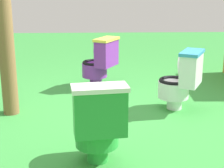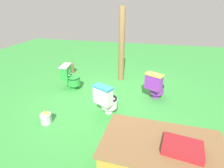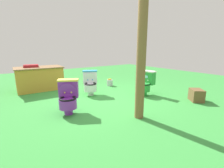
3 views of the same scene
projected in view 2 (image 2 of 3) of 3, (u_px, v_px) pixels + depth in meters
ground at (110, 97)px, 4.69m from camera, size 14.00×14.00×0.00m
toilet_white at (106, 99)px, 3.85m from camera, size 0.58×0.62×0.73m
toilet_green at (70, 77)px, 5.00m from camera, size 0.54×0.46×0.73m
toilet_purple at (155, 86)px, 4.48m from camera, size 0.59×0.63×0.73m
vendor_table at (159, 165)px, 2.27m from camera, size 1.50×0.92×0.85m
wooden_post at (122, 46)px, 5.32m from camera, size 0.18×0.18×2.21m
small_crate at (68, 68)px, 6.27m from camera, size 0.47×0.48×0.32m
lemon_bucket at (46, 118)px, 3.65m from camera, size 0.22×0.22×0.28m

